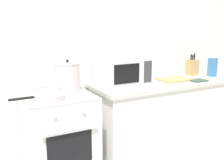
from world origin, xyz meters
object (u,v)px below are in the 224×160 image
at_px(stove, 59,142).
at_px(microwave, 123,70).
at_px(pasta_box, 212,67).
at_px(knife_block, 192,67).
at_px(cutting_board, 174,79).
at_px(stock_pot, 68,77).
at_px(frying_pan, 49,96).
at_px(oven_mitt, 198,80).

relative_size(stove, microwave, 1.84).
bearing_deg(pasta_box, knife_block, 132.80).
height_order(microwave, cutting_board, microwave).
distance_m(microwave, knife_block, 1.02).
height_order(stock_pot, frying_pan, stock_pot).
xyz_separation_m(stove, stock_pot, (0.12, 0.06, 0.60)).
xyz_separation_m(stove, cutting_board, (1.35, 0.00, 0.47)).
xyz_separation_m(microwave, pasta_box, (1.17, -0.11, -0.04)).
xyz_separation_m(stock_pot, knife_block, (1.62, 0.09, -0.04)).
height_order(stove, stock_pot, stock_pot).
bearing_deg(cutting_board, stove, -179.95).
distance_m(pasta_box, oven_mitt, 0.39).
bearing_deg(microwave, oven_mitt, -16.16).
relative_size(stove, knife_block, 3.45).
relative_size(pasta_box, oven_mitt, 1.22).
height_order(knife_block, pasta_box, knife_block).
height_order(stock_pot, microwave, stock_pot).
height_order(knife_block, oven_mitt, knife_block).
xyz_separation_m(stock_pot, frying_pan, (-0.23, -0.17, -0.11)).
xyz_separation_m(knife_block, pasta_box, (0.16, -0.17, 0.01)).
xyz_separation_m(microwave, knife_block, (1.02, 0.06, -0.05)).
bearing_deg(knife_block, stove, -175.36).
bearing_deg(oven_mitt, cutting_board, 141.08).
relative_size(frying_pan, oven_mitt, 2.57).
bearing_deg(knife_block, oven_mitt, -123.04).
bearing_deg(pasta_box, stove, 179.13).
distance_m(knife_block, oven_mitt, 0.37).
bearing_deg(cutting_board, oven_mitt, -38.92).
bearing_deg(stock_pot, pasta_box, -2.73).
distance_m(stock_pot, knife_block, 1.62).
height_order(stove, cutting_board, cutting_board).
xyz_separation_m(cutting_board, oven_mitt, (0.20, -0.16, -0.00)).
height_order(microwave, knife_block, microwave).
bearing_deg(pasta_box, microwave, 174.74).
xyz_separation_m(cutting_board, knife_block, (0.39, 0.14, 0.09)).
distance_m(stove, microwave, 0.95).
distance_m(microwave, pasta_box, 1.18).
xyz_separation_m(frying_pan, pasta_box, (2.00, 0.08, 0.08)).
bearing_deg(oven_mitt, knife_block, 56.96).
relative_size(microwave, knife_block, 1.87).
bearing_deg(frying_pan, stove, 46.68).
relative_size(stove, oven_mitt, 5.11).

